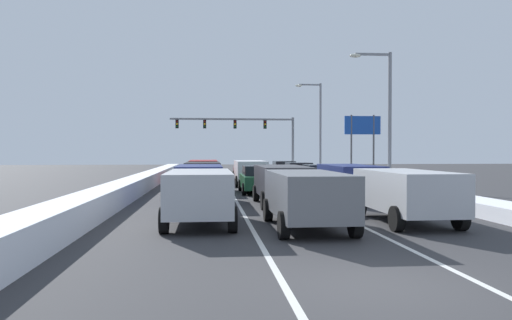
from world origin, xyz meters
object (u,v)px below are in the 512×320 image
sedan_tan_right_lane_fifth (284,170)px  street_lamp_right_mid (317,121)px  sedan_black_right_lane_third (319,177)px  suv_black_left_lane_third (203,174)px  street_lamp_right_near (384,107)px  sedan_red_right_lane_fourth (298,173)px  suv_navy_left_lane_second (200,180)px  suv_red_left_lane_fourth (203,169)px  sedan_tan_left_lane_fifth (204,169)px  roadside_sign_right (363,132)px  suv_gray_center_lane_nearest (307,194)px  suv_navy_right_lane_second (349,179)px  suv_white_center_lane_fourth (250,170)px  suv_silver_right_lane_nearest (405,191)px  sedan_green_center_lane_third (258,179)px  suv_charcoal_center_lane_second (282,181)px  suv_silver_left_lane_nearest (200,192)px  sedan_maroon_center_lane_fifth (246,170)px  traffic_light_gantry (247,129)px

sedan_tan_right_lane_fifth → street_lamp_right_mid: bearing=59.9°
sedan_black_right_lane_third → suv_black_left_lane_third: suv_black_left_lane_third is taller
sedan_black_right_lane_third → street_lamp_right_near: size_ratio=0.54×
sedan_red_right_lane_fourth → suv_navy_left_lane_second: size_ratio=0.92×
sedan_tan_right_lane_fifth → suv_red_left_lane_fourth: size_ratio=0.92×
sedan_tan_left_lane_fifth → roadside_sign_right: bearing=-2.0°
suv_gray_center_lane_nearest → suv_red_left_lane_fourth: bearing=98.8°
suv_navy_right_lane_second → sedan_red_right_lane_fourth: (-0.02, 12.77, -0.25)m
suv_white_center_lane_fourth → sedan_tan_left_lane_fifth: bearing=109.2°
suv_silver_right_lane_nearest → suv_white_center_lane_fourth: (-3.49, 17.86, 0.00)m
sedan_red_right_lane_fourth → suv_red_left_lane_fourth: suv_red_left_lane_fourth is taller
sedan_green_center_lane_third → street_lamp_right_near: 9.36m
suv_navy_right_lane_second → suv_red_left_lane_fourth: 15.03m
suv_white_center_lane_fourth → roadside_sign_right: 14.03m
suv_silver_right_lane_nearest → sedan_red_right_lane_fourth: (0.13, 19.55, -0.25)m
suv_navy_right_lane_second → suv_charcoal_center_lane_second: size_ratio=1.00×
suv_gray_center_lane_nearest → suv_white_center_lane_fourth: same height
suv_silver_left_lane_nearest → suv_white_center_lane_fourth: bearing=80.0°
suv_white_center_lane_fourth → suv_black_left_lane_third: same height
suv_white_center_lane_fourth → suv_red_left_lane_fourth: size_ratio=1.00×
sedan_maroon_center_lane_fifth → suv_gray_center_lane_nearest: bearing=-90.3°
suv_silver_left_lane_nearest → roadside_sign_right: (13.68, 26.27, 3.00)m
suv_navy_right_lane_second → roadside_sign_right: roadside_sign_right is taller
sedan_maroon_center_lane_fifth → traffic_light_gantry: size_ratio=0.32×
sedan_black_right_lane_third → sedan_tan_left_lane_fifth: 15.15m
sedan_green_center_lane_third → suv_black_left_lane_third: 3.36m
sedan_black_right_lane_third → suv_white_center_lane_fourth: size_ratio=0.92×
traffic_light_gantry → suv_red_left_lane_fourth: bearing=-103.2°
sedan_red_right_lane_fourth → suv_gray_center_lane_nearest: 20.76m
sedan_tan_right_lane_fifth → suv_silver_left_lane_nearest: bearing=-104.7°
suv_navy_left_lane_second → suv_silver_right_lane_nearest: bearing=-45.9°
suv_gray_center_lane_nearest → suv_silver_left_lane_nearest: size_ratio=1.00×
suv_black_left_lane_third → street_lamp_right_near: bearing=4.8°
roadside_sign_right → traffic_light_gantry: bearing=124.0°
suv_white_center_lane_fourth → street_lamp_right_mid: 17.67m
suv_charcoal_center_lane_second → sedan_maroon_center_lane_fifth: 19.15m
suv_white_center_lane_fourth → suv_navy_right_lane_second: bearing=-71.8°
sedan_green_center_lane_third → suv_black_left_lane_third: bearing=156.6°
sedan_green_center_lane_third → sedan_tan_left_lane_fifth: same height
suv_red_left_lane_fourth → street_lamp_right_mid: bearing=48.9°
suv_silver_right_lane_nearest → suv_gray_center_lane_nearest: size_ratio=1.00×
sedan_green_center_lane_third → street_lamp_right_mid: (8.06, 21.16, 4.62)m
suv_white_center_lane_fourth → traffic_light_gantry: size_ratio=0.35×
suv_white_center_lane_fourth → sedan_tan_left_lane_fifth: suv_white_center_lane_fourth is taller
sedan_maroon_center_lane_fifth → roadside_sign_right: roadside_sign_right is taller
suv_silver_right_lane_nearest → suv_silver_left_lane_nearest: 6.59m
suv_navy_right_lane_second → suv_black_left_lane_third: bearing=136.6°
suv_silver_right_lane_nearest → sedan_tan_right_lane_fifth: 25.07m
suv_navy_right_lane_second → sedan_tan_left_lane_fifth: suv_navy_right_lane_second is taller
suv_charcoal_center_lane_second → suv_navy_left_lane_second: same height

